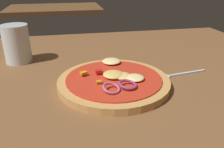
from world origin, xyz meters
The scene contains 5 objects.
dining_table centered at (0.00, 0.00, 0.02)m, with size 1.27×1.00×0.03m.
pizza centered at (0.06, 0.00, 0.04)m, with size 0.26×0.26×0.03m.
fork centered at (0.22, 0.01, 0.03)m, with size 0.17×0.04×0.01m.
beer_glass centered at (-0.18, 0.20, 0.08)m, with size 0.07×0.07×0.11m.
background_table centered at (-0.11, 1.39, 0.02)m, with size 0.70×0.45×0.03m.
Camera 1 is at (-0.04, -0.47, 0.27)m, focal length 36.75 mm.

